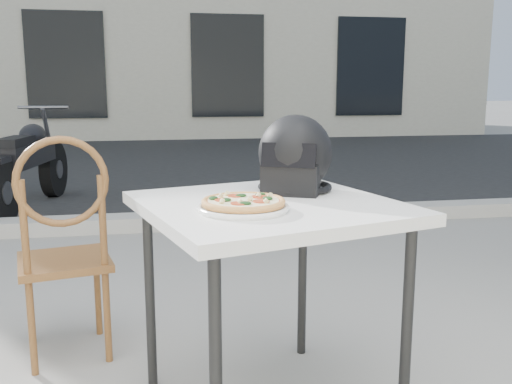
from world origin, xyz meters
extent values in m
cube|color=black|center=(0.00, 7.00, 0.00)|extent=(30.00, 8.00, 0.00)
cube|color=#A6A39B|center=(0.00, 3.00, 0.06)|extent=(30.00, 0.25, 0.12)
cube|color=black|center=(-1.70, 10.98, 1.60)|extent=(1.60, 0.08, 2.20)
cube|color=black|center=(1.70, 10.98, 1.60)|extent=(1.60, 0.08, 2.20)
cube|color=black|center=(5.00, 10.98, 1.60)|extent=(1.60, 0.08, 2.20)
cube|color=white|center=(0.41, 0.19, 0.76)|extent=(1.01, 1.01, 0.04)
cylinder|color=black|center=(0.17, -0.22, 0.37)|extent=(0.05, 0.05, 0.74)
cylinder|color=black|center=(0.82, -0.04, 0.37)|extent=(0.05, 0.05, 0.74)
cylinder|color=black|center=(-0.01, 0.43, 0.37)|extent=(0.05, 0.05, 0.74)
cylinder|color=black|center=(0.64, 0.61, 0.37)|extent=(0.05, 0.05, 0.74)
cylinder|color=white|center=(0.30, 0.07, 0.79)|extent=(0.29, 0.29, 0.01)
torus|color=white|center=(0.30, 0.07, 0.79)|extent=(0.30, 0.30, 0.02)
cylinder|color=#E19D52|center=(0.30, 0.07, 0.81)|extent=(0.33, 0.33, 0.01)
torus|color=#E19D52|center=(0.30, 0.07, 0.81)|extent=(0.34, 0.34, 0.02)
cylinder|color=red|center=(0.30, 0.07, 0.81)|extent=(0.30, 0.30, 0.00)
cylinder|color=#FFF5C3|center=(0.30, 0.07, 0.81)|extent=(0.29, 0.29, 0.00)
cylinder|color=#B93E20|center=(0.35, 0.10, 0.82)|extent=(0.07, 0.07, 0.00)
cylinder|color=#B93E20|center=(0.28, 0.13, 0.82)|extent=(0.07, 0.07, 0.00)
cylinder|color=#B93E20|center=(0.23, 0.07, 0.82)|extent=(0.07, 0.07, 0.00)
cylinder|color=#B93E20|center=(0.27, 0.01, 0.82)|extent=(0.07, 0.07, 0.00)
cylinder|color=#B93E20|center=(0.35, 0.02, 0.82)|extent=(0.07, 0.07, 0.00)
ellipsoid|color=#153814|center=(0.30, 0.12, 0.82)|extent=(0.05, 0.04, 0.01)
ellipsoid|color=#153814|center=(0.24, 0.06, 0.82)|extent=(0.04, 0.05, 0.01)
ellipsoid|color=#153814|center=(0.37, 0.06, 0.82)|extent=(0.04, 0.05, 0.01)
ellipsoid|color=#153814|center=(0.29, 0.00, 0.82)|extent=(0.05, 0.04, 0.01)
ellipsoid|color=#153814|center=(0.36, 0.13, 0.82)|extent=(0.05, 0.04, 0.01)
ellipsoid|color=#153814|center=(0.20, 0.09, 0.82)|extent=(0.04, 0.04, 0.01)
cylinder|color=#D9C784|center=(0.32, 0.04, 0.82)|extent=(0.02, 0.02, 0.02)
cylinder|color=#D9C784|center=(0.23, 0.11, 0.82)|extent=(0.02, 0.02, 0.02)
cylinder|color=#D9C784|center=(0.35, 0.09, 0.82)|extent=(0.02, 0.02, 0.02)
cylinder|color=#D9C784|center=(0.26, 0.15, 0.82)|extent=(0.02, 0.02, 0.02)
cylinder|color=#D9C784|center=(0.36, 0.00, 0.82)|extent=(0.02, 0.02, 0.02)
cylinder|color=#D9C784|center=(0.22, 0.02, 0.82)|extent=(0.02, 0.02, 0.02)
cylinder|color=#D9C784|center=(0.39, 0.09, 0.82)|extent=(0.02, 0.02, 0.02)
cylinder|color=#D9C784|center=(0.28, 0.01, 0.82)|extent=(0.02, 0.02, 0.02)
ellipsoid|color=black|center=(0.55, 0.38, 0.92)|extent=(0.37, 0.38, 0.29)
cube|color=black|center=(0.51, 0.30, 0.84)|extent=(0.23, 0.18, 0.11)
torus|color=black|center=(0.55, 0.38, 0.80)|extent=(0.37, 0.37, 0.02)
cube|color=black|center=(0.49, 0.27, 0.93)|extent=(0.19, 0.12, 0.09)
cube|color=brown|center=(-0.37, 0.80, 0.42)|extent=(0.45, 0.45, 0.03)
cylinder|color=brown|center=(-0.26, 0.98, 0.21)|extent=(0.04, 0.04, 0.41)
cylinder|color=brown|center=(-0.55, 0.91, 0.21)|extent=(0.04, 0.04, 0.41)
cylinder|color=brown|center=(-0.20, 0.68, 0.21)|extent=(0.04, 0.04, 0.41)
cylinder|color=brown|center=(-0.49, 0.62, 0.21)|extent=(0.04, 0.04, 0.41)
cylinder|color=brown|center=(-0.19, 0.67, 0.62)|extent=(0.04, 0.04, 0.39)
cylinder|color=brown|center=(-0.49, 0.61, 0.62)|extent=(0.04, 0.04, 0.39)
torus|color=brown|center=(-0.34, 0.64, 0.80)|extent=(0.37, 0.11, 0.37)
cylinder|color=black|center=(-1.03, 4.64, 0.29)|extent=(0.21, 0.60, 0.59)
cylinder|color=slate|center=(-1.03, 4.64, 0.29)|extent=(0.17, 0.21, 0.20)
cylinder|color=black|center=(-1.25, 3.29, 0.29)|extent=(0.21, 0.60, 0.59)
cylinder|color=slate|center=(-1.25, 3.29, 0.29)|extent=(0.17, 0.21, 0.20)
cube|color=black|center=(-1.14, 3.97, 0.54)|extent=(0.34, 1.04, 0.22)
ellipsoid|color=black|center=(-1.12, 4.11, 0.70)|extent=(0.28, 0.44, 0.22)
cube|color=black|center=(-1.19, 3.68, 0.68)|extent=(0.27, 0.51, 0.08)
cylinder|color=slate|center=(-1.04, 4.57, 0.61)|extent=(0.09, 0.32, 0.70)
cylinder|color=slate|center=(-1.06, 4.45, 0.96)|extent=(0.51, 0.11, 0.03)
camera|label=1|loc=(0.02, -1.69, 1.17)|focal=40.00mm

